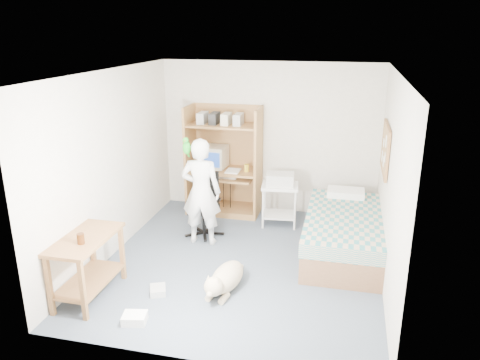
{
  "coord_description": "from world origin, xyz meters",
  "views": [
    {
      "loc": [
        1.26,
        -5.48,
        3.02
      ],
      "look_at": [
        -0.11,
        0.33,
        1.05
      ],
      "focal_mm": 35.0,
      "sensor_mm": 36.0,
      "label": 1
    }
  ],
  "objects": [
    {
      "name": "dog",
      "position": [
        -0.04,
        -0.73,
        0.16
      ],
      "size": [
        0.42,
        0.98,
        0.37
      ],
      "rotation": [
        0.0,
        0.0,
        -0.17
      ],
      "color": "tan",
      "rests_on": "floor"
    },
    {
      "name": "computer_hutch",
      "position": [
        -0.7,
        1.74,
        0.82
      ],
      "size": [
        1.2,
        0.63,
        1.8
      ],
      "color": "brown",
      "rests_on": "floor"
    },
    {
      "name": "bed",
      "position": [
        1.3,
        0.62,
        0.29
      ],
      "size": [
        1.02,
        2.02,
        0.66
      ],
      "color": "brown",
      "rests_on": "floor"
    },
    {
      "name": "crt_monitor",
      "position": [
        -0.87,
        1.75,
        0.95
      ],
      "size": [
        0.4,
        0.43,
        0.36
      ],
      "rotation": [
        0.0,
        0.0,
        -0.07
      ],
      "color": "beige",
      "rests_on": "computer_hutch"
    },
    {
      "name": "printer_cart",
      "position": [
        0.29,
        1.37,
        0.45
      ],
      "size": [
        0.6,
        0.5,
        0.67
      ],
      "rotation": [
        0.0,
        0.0,
        0.1
      ],
      "color": "silver",
      "rests_on": "floor"
    },
    {
      "name": "person",
      "position": [
        -0.71,
        0.48,
        0.78
      ],
      "size": [
        0.58,
        0.4,
        1.56
      ],
      "primitive_type": "imported",
      "rotation": [
        0.0,
        0.0,
        3.18
      ],
      "color": "white",
      "rests_on": "floor"
    },
    {
      "name": "side_desk",
      "position": [
        -1.55,
        -1.2,
        0.49
      ],
      "size": [
        0.5,
        1.0,
        0.75
      ],
      "color": "brown",
      "rests_on": "floor"
    },
    {
      "name": "drink_glass",
      "position": [
        -1.5,
        -1.36,
        0.81
      ],
      "size": [
        0.08,
        0.08,
        0.12
      ],
      "primitive_type": "cylinder",
      "color": "#3F1F0A",
      "rests_on": "side_desk"
    },
    {
      "name": "office_chair",
      "position": [
        -0.76,
        0.78,
        0.34
      ],
      "size": [
        0.53,
        0.53,
        0.94
      ],
      "rotation": [
        0.0,
        0.0,
        0.04
      ],
      "color": "black",
      "rests_on": "floor"
    },
    {
      "name": "parrot",
      "position": [
        -0.91,
        0.49,
        1.43
      ],
      "size": [
        0.11,
        0.2,
        0.32
      ],
      "rotation": [
        0.0,
        0.0,
        0.04
      ],
      "color": "#13831E",
      "rests_on": "person"
    },
    {
      "name": "wall_left",
      "position": [
        -1.8,
        0.0,
        1.25
      ],
      "size": [
        0.02,
        4.0,
        2.5
      ],
      "primitive_type": "cube",
      "color": "silver",
      "rests_on": "floor"
    },
    {
      "name": "wall_back",
      "position": [
        0.0,
        2.0,
        1.25
      ],
      "size": [
        3.6,
        0.02,
        2.5
      ],
      "primitive_type": "cube",
      "color": "silver",
      "rests_on": "floor"
    },
    {
      "name": "ceiling",
      "position": [
        0.0,
        0.0,
        2.5
      ],
      "size": [
        3.6,
        4.0,
        0.02
      ],
      "primitive_type": "cube",
      "color": "white",
      "rests_on": "wall_back"
    },
    {
      "name": "floor_box_b",
      "position": [
        -0.8,
        -0.98,
        0.04
      ],
      "size": [
        0.25,
        0.27,
        0.08
      ],
      "primitive_type": "cube",
      "rotation": [
        0.0,
        0.0,
        0.41
      ],
      "color": "#AEAEA9",
      "rests_on": "floor"
    },
    {
      "name": "pencil_cup",
      "position": [
        -0.3,
        1.65,
        0.82
      ],
      "size": [
        0.08,
        0.08,
        0.12
      ],
      "primitive_type": "cylinder",
      "color": "gold",
      "rests_on": "computer_hutch"
    },
    {
      "name": "wall_right",
      "position": [
        1.8,
        0.0,
        1.25
      ],
      "size": [
        0.02,
        4.0,
        2.5
      ],
      "primitive_type": "cube",
      "color": "silver",
      "rests_on": "floor"
    },
    {
      "name": "printer",
      "position": [
        0.29,
        1.37,
        0.76
      ],
      "size": [
        0.45,
        0.36,
        0.18
      ],
      "primitive_type": "cube",
      "rotation": [
        0.0,
        0.0,
        0.1
      ],
      "color": "#BABAB4",
      "rests_on": "printer_cart"
    },
    {
      "name": "floor",
      "position": [
        0.0,
        0.0,
        0.0
      ],
      "size": [
        4.0,
        4.0,
        0.0
      ],
      "primitive_type": "plane",
      "color": "#43505C",
      "rests_on": "ground"
    },
    {
      "name": "corkboard",
      "position": [
        1.77,
        0.9,
        1.45
      ],
      "size": [
        0.04,
        0.94,
        0.66
      ],
      "color": "#9D7646",
      "rests_on": "wall_right"
    },
    {
      "name": "keyboard",
      "position": [
        -0.68,
        1.58,
        0.67
      ],
      "size": [
        0.45,
        0.16,
        0.03
      ],
      "primitive_type": "cube",
      "rotation": [
        0.0,
        0.0,
        -0.01
      ],
      "color": "beige",
      "rests_on": "computer_hutch"
    },
    {
      "name": "floor_box_a",
      "position": [
        -0.82,
        -1.57,
        0.05
      ],
      "size": [
        0.28,
        0.25,
        0.1
      ],
      "primitive_type": "cube",
      "rotation": [
        0.0,
        0.0,
        0.2
      ],
      "color": "white",
      "rests_on": "floor"
    }
  ]
}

